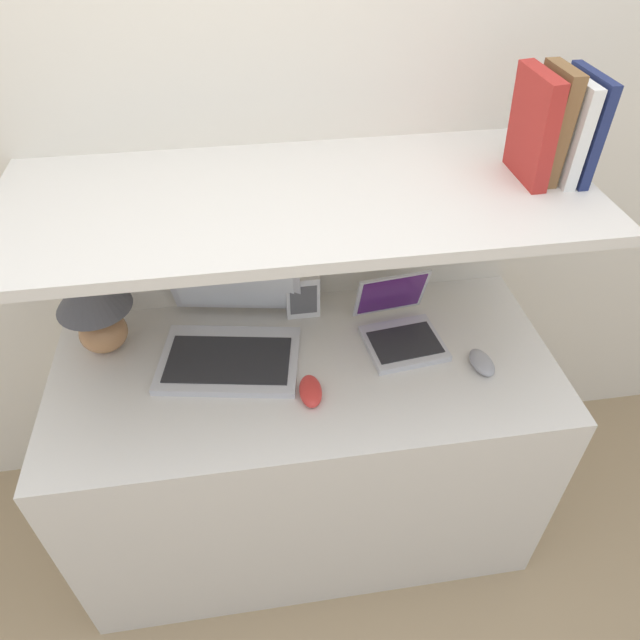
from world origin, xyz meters
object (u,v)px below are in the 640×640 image
at_px(table_lamp, 93,300).
at_px(computer_mouse, 309,391).
at_px(laptop_large, 231,332).
at_px(book_white, 566,129).
at_px(router_box, 302,294).
at_px(book_red, 533,127).
at_px(second_mouse, 482,362).
at_px(laptop_small, 400,328).
at_px(book_navy, 580,126).
at_px(book_brown, 551,125).

bearing_deg(table_lamp, computer_mouse, -26.44).
relative_size(laptop_large, book_white, 1.90).
height_order(router_box, book_white, book_white).
bearing_deg(book_red, laptop_large, 177.52).
distance_m(laptop_large, router_box, 0.25).
xyz_separation_m(laptop_large, second_mouse, (0.68, -0.18, -0.04)).
relative_size(laptop_large, book_red, 1.76).
distance_m(laptop_large, second_mouse, 0.70).
xyz_separation_m(laptop_small, book_navy, (0.37, -0.00, 0.58)).
bearing_deg(book_white, router_box, 165.09).
xyz_separation_m(computer_mouse, book_white, (0.63, 0.18, 0.59)).
relative_size(computer_mouse, book_red, 0.46).
xyz_separation_m(laptop_small, book_white, (0.34, -0.00, 0.57)).
bearing_deg(second_mouse, table_lamp, 166.99).
distance_m(laptop_large, book_white, 0.99).
bearing_deg(laptop_large, table_lamp, 170.69).
distance_m(laptop_large, book_red, 0.93).
bearing_deg(router_box, table_lamp, -173.06).
bearing_deg(laptop_large, book_navy, -2.15).
relative_size(computer_mouse, book_navy, 0.48).
distance_m(book_navy, book_red, 0.12).
bearing_deg(book_red, laptop_small, 179.47).
bearing_deg(computer_mouse, book_navy, 15.46).
bearing_deg(book_white, laptop_large, 177.77).
xyz_separation_m(laptop_large, book_navy, (0.85, -0.03, 0.56)).
bearing_deg(laptop_large, second_mouse, -14.91).
bearing_deg(computer_mouse, book_brown, 17.28).
bearing_deg(laptop_large, router_box, 30.38).
distance_m(computer_mouse, book_brown, 0.86).
bearing_deg(laptop_small, laptop_large, 176.49).
bearing_deg(book_navy, computer_mouse, -164.54).
xyz_separation_m(table_lamp, laptop_large, (0.36, -0.06, -0.11)).
relative_size(laptop_large, router_box, 3.05).
height_order(computer_mouse, book_white, book_white).
relative_size(laptop_small, computer_mouse, 2.36).
height_order(laptop_small, book_white, book_white).
distance_m(table_lamp, book_white, 1.26).
distance_m(laptop_small, second_mouse, 0.25).
bearing_deg(book_navy, router_box, 165.85).
distance_m(table_lamp, book_brown, 1.23).
relative_size(second_mouse, book_red, 0.45).
distance_m(router_box, book_navy, 0.85).
distance_m(book_navy, book_brown, 0.07).
xyz_separation_m(table_lamp, router_box, (0.57, 0.07, -0.10)).
distance_m(book_white, book_brown, 0.04).
bearing_deg(book_white, table_lamp, 175.61).
xyz_separation_m(table_lamp, book_white, (1.18, -0.09, 0.44)).
height_order(laptop_small, book_brown, book_brown).
height_order(laptop_large, book_navy, book_navy).
bearing_deg(laptop_large, book_white, -2.23).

